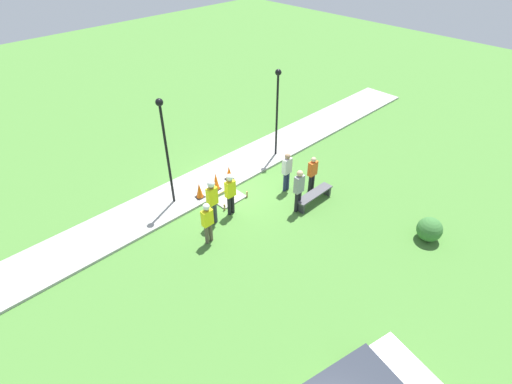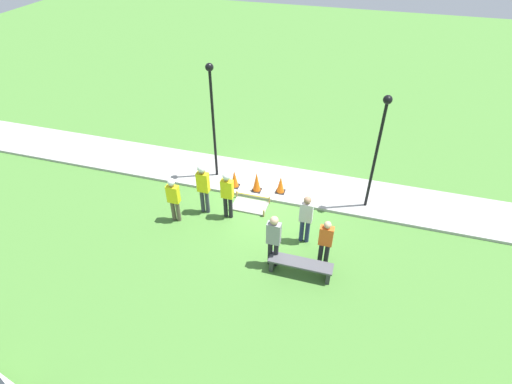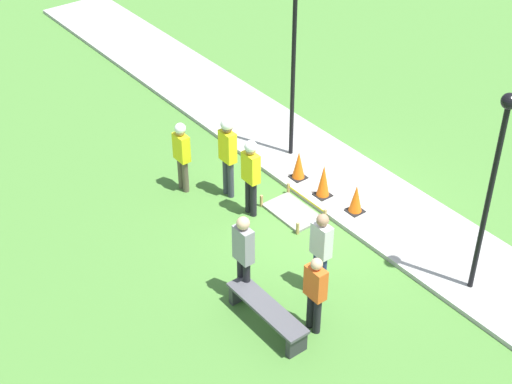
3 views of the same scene
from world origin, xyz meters
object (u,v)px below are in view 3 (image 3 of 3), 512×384
traffic_cone_near_patch (356,199)px  park_bench (267,312)px  traffic_cone_sidewalk_edge (299,165)px  lamppost_near (294,43)px  worker_assistant (182,151)px  worker_trainee (228,149)px  bystander_in_gray_shirt (321,248)px  traffic_cone_far_patch (323,181)px  worker_supervisor (251,171)px  lamppost_far (495,169)px  bystander_in_white_shirt (243,253)px  bystander_in_orange_shirt (315,291)px

traffic_cone_near_patch → park_bench: bearing=112.2°
park_bench → traffic_cone_sidewalk_edge: bearing=-47.0°
lamppost_near → traffic_cone_near_patch: bearing=171.6°
worker_assistant → traffic_cone_sidewalk_edge: bearing=-120.6°
lamppost_near → worker_assistant: bearing=81.5°
worker_trainee → bystander_in_gray_shirt: size_ratio=1.10×
traffic_cone_far_patch → worker_supervisor: worker_supervisor is taller
worker_trainee → lamppost_near: bearing=-80.1°
lamppost_near → lamppost_far: 5.73m
worker_supervisor → worker_trainee: worker_trainee is taller
traffic_cone_far_patch → bystander_in_white_shirt: (-1.46, 3.27, 0.59)m
bystander_in_gray_shirt → worker_assistant: bearing=2.8°
traffic_cone_far_patch → park_bench: traffic_cone_far_patch is taller
traffic_cone_near_patch → lamppost_far: bearing=-178.0°
bystander_in_white_shirt → worker_assistant: bearing=-15.9°
traffic_cone_far_patch → park_bench: bearing=124.3°
traffic_cone_far_patch → lamppost_far: size_ratio=0.19×
worker_supervisor → bystander_in_white_shirt: bystander_in_white_shirt is taller
bystander_in_orange_shirt → bystander_in_gray_shirt: (0.73, -0.77, 0.09)m
traffic_cone_near_patch → worker_supervisor: worker_supervisor is taller
traffic_cone_far_patch → worker_trainee: worker_trainee is taller
worker_supervisor → traffic_cone_sidewalk_edge: bearing=-79.0°
traffic_cone_near_patch → traffic_cone_far_patch: traffic_cone_far_patch is taller
traffic_cone_sidewalk_edge → park_bench: traffic_cone_sidewalk_edge is taller
worker_supervisor → worker_trainee: (0.86, -0.02, 0.10)m
traffic_cone_near_patch → bystander_in_orange_shirt: bearing=124.5°
park_bench → bystander_in_white_shirt: (0.86, -0.13, 0.74)m
traffic_cone_sidewalk_edge → bystander_in_gray_shirt: bearing=146.1°
traffic_cone_near_patch → park_bench: traffic_cone_near_patch is taller
worker_supervisor → bystander_in_white_shirt: 2.63m
park_bench → bystander_in_orange_shirt: 1.03m
bystander_in_white_shirt → lamppost_near: 5.35m
worker_assistant → worker_trainee: worker_trainee is taller
bystander_in_gray_shirt → lamppost_near: 5.09m
worker_trainee → bystander_in_gray_shirt: 3.61m
traffic_cone_near_patch → worker_assistant: 3.93m
traffic_cone_far_patch → bystander_in_white_shirt: size_ratio=0.42×
worker_trainee → bystander_in_gray_shirt: worker_trainee is taller
worker_supervisor → bystander_in_white_shirt: bearing=139.9°
traffic_cone_near_patch → worker_trainee: worker_trainee is taller
traffic_cone_far_patch → lamppost_near: lamppost_near is taller
worker_supervisor → lamppost_near: 3.07m
bystander_in_white_shirt → worker_trainee: bearing=-31.0°
lamppost_far → park_bench: bearing=66.1°
traffic_cone_near_patch → lamppost_far: size_ratio=0.16×
park_bench → bystander_in_white_shirt: size_ratio=1.00×
traffic_cone_far_patch → bystander_in_white_shirt: bystander_in_white_shirt is taller
worker_assistant → worker_supervisor: bearing=-158.2°
bystander_in_white_shirt → lamppost_far: bearing=-125.0°
traffic_cone_near_patch → lamppost_near: lamppost_near is taller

